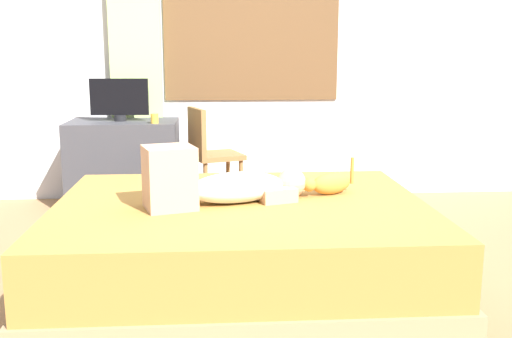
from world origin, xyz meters
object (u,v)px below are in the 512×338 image
(bed, at_px, (241,243))
(tv_monitor, at_px, (119,99))
(desk, at_px, (124,165))
(person_lying, at_px, (220,184))
(cup, at_px, (155,119))
(cat, at_px, (329,183))
(chair_by_desk, at_px, (209,151))

(bed, height_order, tv_monitor, tv_monitor)
(desk, relative_size, tv_monitor, 1.87)
(bed, bearing_deg, tv_monitor, 118.17)
(bed, relative_size, tv_monitor, 4.45)
(person_lying, relative_size, tv_monitor, 1.94)
(desk, distance_m, cup, 0.53)
(bed, bearing_deg, cat, 15.61)
(chair_by_desk, bearing_deg, desk, 167.38)
(person_lying, bearing_deg, bed, 10.97)
(cat, bearing_deg, chair_by_desk, 116.95)
(bed, bearing_deg, desk, 117.72)
(cat, xyz_separation_m, cup, (-1.15, 1.39, 0.24))
(cup, height_order, chair_by_desk, chair_by_desk)
(desk, relative_size, cup, 11.61)
(cat, height_order, chair_by_desk, chair_by_desk)
(person_lying, xyz_separation_m, cup, (-0.51, 1.56, 0.19))
(desk, distance_m, tv_monitor, 0.55)
(cat, xyz_separation_m, desk, (-1.44, 1.58, -0.17))
(cup, relative_size, chair_by_desk, 0.09)
(cup, xyz_separation_m, chair_by_desk, (0.43, 0.03, -0.27))
(person_lying, xyz_separation_m, chair_by_desk, (-0.08, 1.59, -0.08))
(bed, height_order, chair_by_desk, chair_by_desk)
(cat, relative_size, chair_by_desk, 0.39)
(bed, relative_size, chair_by_desk, 2.49)
(desk, relative_size, chair_by_desk, 1.05)
(desk, bearing_deg, chair_by_desk, -12.62)
(cat, distance_m, tv_monitor, 2.18)
(cat, relative_size, desk, 0.37)
(tv_monitor, bearing_deg, cat, -47.40)
(cup, bearing_deg, chair_by_desk, 3.75)
(cat, distance_m, desk, 2.14)
(desk, xyz_separation_m, chair_by_desk, (0.71, -0.16, 0.14))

